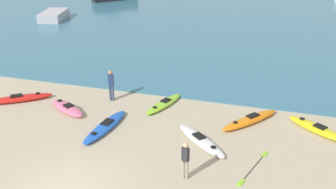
% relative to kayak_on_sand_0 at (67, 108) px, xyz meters
% --- Properties ---
extents(kayak_on_sand_0, '(2.67, 1.97, 0.38)m').
position_rel_kayak_on_sand_0_xyz_m(kayak_on_sand_0, '(0.00, 0.00, 0.00)').
color(kayak_on_sand_0, '#E5668C').
rests_on(kayak_on_sand_0, ground_plane).
extents(kayak_on_sand_1, '(2.67, 3.18, 0.39)m').
position_rel_kayak_on_sand_0_xyz_m(kayak_on_sand_1, '(9.08, 1.33, 0.00)').
color(kayak_on_sand_1, orange).
rests_on(kayak_on_sand_1, ground_plane).
extents(kayak_on_sand_2, '(3.12, 2.49, 0.39)m').
position_rel_kayak_on_sand_0_xyz_m(kayak_on_sand_2, '(-3.03, 0.31, 0.00)').
color(kayak_on_sand_2, red).
rests_on(kayak_on_sand_2, ground_plane).
extents(kayak_on_sand_3, '(1.51, 3.07, 0.29)m').
position_rel_kayak_on_sand_0_xyz_m(kayak_on_sand_3, '(4.56, 1.99, -0.05)').
color(kayak_on_sand_3, '#8CCC2D').
rests_on(kayak_on_sand_3, ground_plane).
extents(kayak_on_sand_4, '(2.83, 2.40, 0.37)m').
position_rel_kayak_on_sand_0_xyz_m(kayak_on_sand_4, '(12.12, 1.36, -0.01)').
color(kayak_on_sand_4, yellow).
rests_on(kayak_on_sand_4, ground_plane).
extents(kayak_on_sand_5, '(2.85, 2.71, 0.30)m').
position_rel_kayak_on_sand_0_xyz_m(kayak_on_sand_5, '(7.22, -1.15, -0.04)').
color(kayak_on_sand_5, white).
rests_on(kayak_on_sand_5, ground_plane).
extents(kayak_on_sand_6, '(1.09, 3.59, 0.31)m').
position_rel_kayak_on_sand_0_xyz_m(kayak_on_sand_6, '(2.68, -1.19, -0.03)').
color(kayak_on_sand_6, blue).
rests_on(kayak_on_sand_6, ground_plane).
extents(person_near_foreground, '(0.32, 0.23, 1.56)m').
position_rel_kayak_on_sand_0_xyz_m(person_near_foreground, '(7.19, -3.85, 0.73)').
color(person_near_foreground, gray).
rests_on(person_near_foreground, ground_plane).
extents(person_near_waterline, '(0.35, 0.27, 1.73)m').
position_rel_kayak_on_sand_0_xyz_m(person_near_waterline, '(1.65, 1.86, 0.82)').
color(person_near_waterline, '#384260').
rests_on(person_near_waterline, ground_plane).
extents(moored_boat_0, '(2.82, 4.11, 0.80)m').
position_rel_kayak_on_sand_0_xyz_m(moored_boat_0, '(-11.51, 17.52, 0.29)').
color(moored_boat_0, '#B2B2B7').
rests_on(moored_boat_0, bay_water).
extents(loose_paddle, '(1.01, 2.70, 0.03)m').
position_rel_kayak_on_sand_0_xyz_m(loose_paddle, '(9.62, -2.42, -0.15)').
color(loose_paddle, black).
rests_on(loose_paddle, ground_plane).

